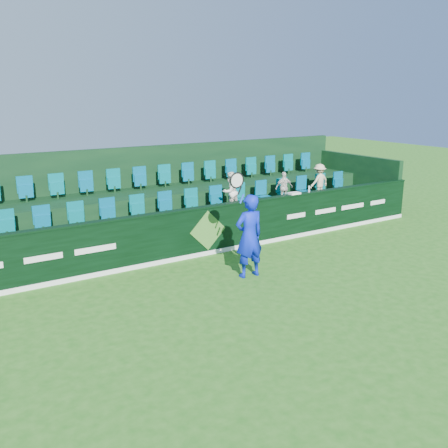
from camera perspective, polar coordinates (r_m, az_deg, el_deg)
ground at (r=10.72m, az=8.93°, el=-9.09°), size 60.00×60.00×0.00m
sponsor_hoarding at (r=13.56m, az=-2.08°, el=-0.74°), size 16.00×0.25×1.35m
stand_tier_front at (r=14.56m, az=-4.27°, el=-0.80°), size 16.00×2.00×0.80m
stand_tier_back at (r=16.15m, az=-7.48°, el=1.59°), size 16.00×1.80×1.30m
stand_rear at (r=16.43m, az=-8.20°, el=3.82°), size 16.00×4.10×2.60m
seat_row_front at (r=14.73m, az=-5.06°, el=2.18°), size 13.50×0.50×0.60m
seat_row_back at (r=16.23m, az=-8.04°, el=5.06°), size 13.50×0.50×0.60m
tennis_player at (r=11.84m, az=2.88°, el=-1.34°), size 1.05×0.50×2.65m
spectator_left at (r=15.10m, az=0.71°, el=3.71°), size 0.67×0.56×1.21m
spectator_middle at (r=16.32m, az=6.87°, el=4.15°), size 0.64×0.36×1.04m
spectator_right at (r=17.30m, az=10.82°, el=4.83°), size 0.79×0.50×1.17m
towel at (r=15.14m, az=8.04°, el=3.50°), size 0.35×0.23×0.05m
drinks_bottle at (r=15.51m, az=9.70°, el=3.97°), size 0.06×0.06×0.19m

